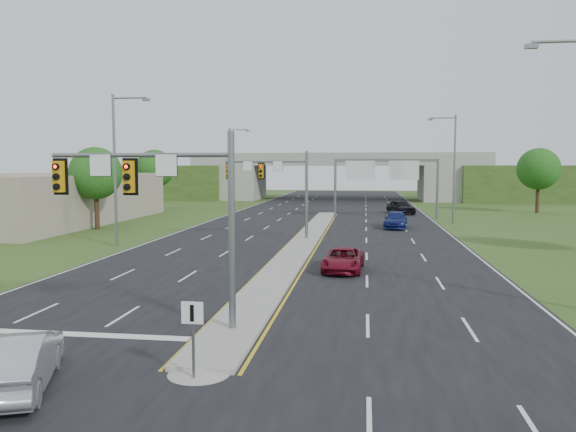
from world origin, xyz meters
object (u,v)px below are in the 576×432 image
(signal_mast_far, at_px, (278,180))
(keep_right_sign, at_px, (193,327))
(sign_gantry, at_px, (384,172))
(car_silver, at_px, (17,361))
(car_far_b, at_px, (396,220))
(signal_mast_near, at_px, (167,198))
(overpass, at_px, (339,179))
(car_far_c, at_px, (401,207))
(car_far_a, at_px, (343,260))

(signal_mast_far, bearing_deg, keep_right_sign, -85.61)
(sign_gantry, xyz_separation_m, car_silver, (-11.04, -50.61, -4.47))
(signal_mast_far, bearing_deg, car_far_b, 45.42)
(sign_gantry, distance_m, car_silver, 51.99)
(signal_mast_near, height_order, car_far_b, signal_mast_near)
(car_silver, distance_m, car_far_b, 42.18)
(overpass, bearing_deg, car_far_c, -72.79)
(sign_gantry, distance_m, car_far_a, 33.24)
(signal_mast_near, height_order, car_far_a, signal_mast_near)
(signal_mast_near, relative_size, car_far_c, 1.40)
(signal_mast_near, xyz_separation_m, sign_gantry, (8.95, 44.99, 0.51))
(car_far_a, bearing_deg, car_silver, -110.03)
(signal_mast_near, distance_m, car_silver, 7.18)
(keep_right_sign, height_order, overpass, overpass)
(keep_right_sign, relative_size, car_far_a, 0.48)
(signal_mast_near, distance_m, sign_gantry, 45.88)
(car_far_c, bearing_deg, signal_mast_far, -135.36)
(car_silver, bearing_deg, overpass, -114.13)
(sign_gantry, relative_size, car_far_b, 2.26)
(car_far_c, bearing_deg, sign_gantry, -132.10)
(overpass, relative_size, car_far_b, 15.59)
(car_far_a, bearing_deg, signal_mast_near, -111.36)
(keep_right_sign, xyz_separation_m, sign_gantry, (6.68, 49.45, 3.72))
(signal_mast_far, distance_m, keep_right_sign, 29.71)
(keep_right_sign, height_order, car_far_c, keep_right_sign)
(sign_gantry, xyz_separation_m, car_far_a, (-3.30, -32.75, -4.59))
(keep_right_sign, distance_m, car_far_b, 40.03)
(signal_mast_far, distance_m, car_silver, 30.94)
(overpass, distance_m, car_far_c, 30.32)
(signal_mast_near, distance_m, car_far_b, 36.42)
(car_far_b, bearing_deg, car_far_c, 90.28)
(signal_mast_near, xyz_separation_m, car_far_a, (5.65, 12.24, -4.07))
(signal_mast_near, relative_size, signal_mast_far, 1.00)
(signal_mast_far, xyz_separation_m, overpass, (2.26, 55.07, -1.17))
(sign_gantry, bearing_deg, car_far_b, -85.60)
(signal_mast_near, xyz_separation_m, car_far_b, (9.73, 34.87, -3.96))
(signal_mast_far, xyz_separation_m, car_far_c, (11.20, 26.22, -3.85))
(signal_mast_near, relative_size, overpass, 0.09)
(car_far_a, height_order, car_far_b, car_far_b)
(signal_mast_far, bearing_deg, car_far_c, 66.88)
(signal_mast_far, relative_size, overpass, 0.09)
(signal_mast_near, xyz_separation_m, car_far_c, (11.20, 51.22, -3.85))
(keep_right_sign, relative_size, sign_gantry, 0.19)
(signal_mast_near, xyz_separation_m, car_silver, (-2.09, -5.62, -3.95))
(overpass, xyz_separation_m, car_far_b, (7.46, -45.20, -2.79))
(signal_mast_near, bearing_deg, car_far_a, 65.22)
(signal_mast_near, distance_m, signal_mast_far, 25.00)
(overpass, bearing_deg, signal_mast_near, -91.62)
(signal_mast_far, xyz_separation_m, car_far_a, (5.65, -12.76, -4.07))
(car_silver, bearing_deg, car_far_a, -134.67)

